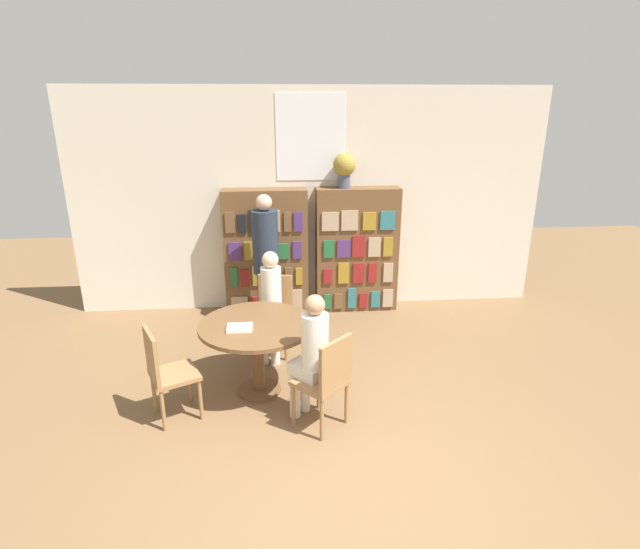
# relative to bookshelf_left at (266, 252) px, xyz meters

# --- Properties ---
(ground_plane) EXTENTS (16.00, 16.00, 0.00)m
(ground_plane) POSITION_rel_bookshelf_left_xyz_m (0.62, -3.63, -0.85)
(ground_plane) COLOR brown
(wall_back) EXTENTS (6.40, 0.07, 3.00)m
(wall_back) POSITION_rel_bookshelf_left_xyz_m (0.62, 0.19, 0.65)
(wall_back) COLOR beige
(wall_back) RESTS_ON ground_plane
(bookshelf_left) EXTENTS (1.12, 0.34, 1.71)m
(bookshelf_left) POSITION_rel_bookshelf_left_xyz_m (0.00, 0.00, 0.00)
(bookshelf_left) COLOR brown
(bookshelf_left) RESTS_ON ground_plane
(bookshelf_right) EXTENTS (1.12, 0.34, 1.71)m
(bookshelf_right) POSITION_rel_bookshelf_left_xyz_m (1.24, -0.00, 0.00)
(bookshelf_right) COLOR brown
(bookshelf_right) RESTS_ON ground_plane
(flower_vase) EXTENTS (0.29, 0.29, 0.45)m
(flower_vase) POSITION_rel_bookshelf_left_xyz_m (1.05, 0.00, 1.13)
(flower_vase) COLOR #475166
(flower_vase) RESTS_ON bookshelf_right
(reading_table) EXTENTS (1.13, 1.13, 0.75)m
(reading_table) POSITION_rel_bookshelf_left_xyz_m (-0.06, -2.09, -0.24)
(reading_table) COLOR brown
(reading_table) RESTS_ON ground_plane
(chair_near_camera) EXTENTS (0.53, 0.53, 0.90)m
(chair_near_camera) POSITION_rel_bookshelf_left_xyz_m (-0.88, -2.48, -0.35)
(chair_near_camera) COLOR olive
(chair_near_camera) RESTS_ON ground_plane
(chair_left_side) EXTENTS (0.47, 0.47, 0.90)m
(chair_left_side) POSITION_rel_bookshelf_left_xyz_m (0.10, -1.20, -0.35)
(chair_left_side) COLOR olive
(chair_left_side) RESTS_ON ground_plane
(chair_far_side) EXTENTS (0.57, 0.57, 0.90)m
(chair_far_side) POSITION_rel_bookshelf_left_xyz_m (0.56, -2.74, -0.35)
(chair_far_side) COLOR olive
(chair_far_side) RESTS_ON ground_plane
(seated_reader_left) EXTENTS (0.28, 0.37, 1.26)m
(seated_reader_left) POSITION_rel_bookshelf_left_xyz_m (0.07, -1.38, -0.15)
(seated_reader_left) COLOR silver
(seated_reader_left) RESTS_ON ground_plane
(seated_reader_right) EXTENTS (0.39, 0.40, 1.25)m
(seated_reader_right) POSITION_rel_bookshelf_left_xyz_m (0.43, -2.61, -0.15)
(seated_reader_right) COLOR silver
(seated_reader_right) RESTS_ON ground_plane
(librarian_standing) EXTENTS (0.33, 0.60, 1.74)m
(librarian_standing) POSITION_rel_bookshelf_left_xyz_m (0.01, -0.50, 0.22)
(librarian_standing) COLOR #232D3D
(librarian_standing) RESTS_ON ground_plane
(open_book_on_table) EXTENTS (0.24, 0.18, 0.03)m
(open_book_on_table) POSITION_rel_bookshelf_left_xyz_m (-0.22, -2.20, -0.08)
(open_book_on_table) COLOR silver
(open_book_on_table) RESTS_ON reading_table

